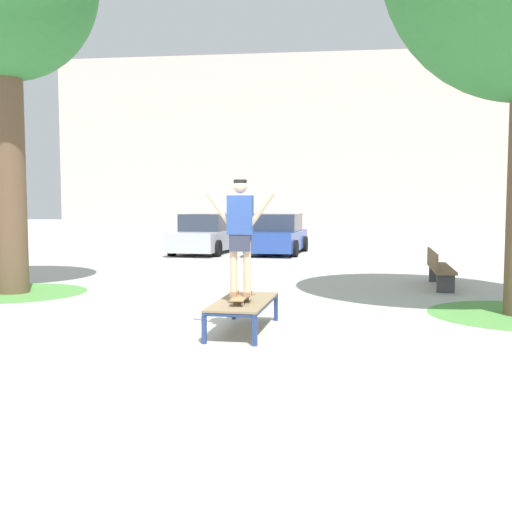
{
  "coord_description": "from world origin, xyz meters",
  "views": [
    {
      "loc": [
        2.13,
        -9.18,
        1.91
      ],
      "look_at": [
        0.78,
        1.41,
        1.0
      ],
      "focal_mm": 43.85,
      "sensor_mm": 36.0,
      "label": 1
    }
  ],
  "objects_px": {
    "car_silver": "(206,235)",
    "car_blue": "(278,235)",
    "skater": "(240,229)",
    "skateboard": "(240,298)",
    "park_bench": "(439,267)",
    "skate_box": "(243,304)"
  },
  "relations": [
    {
      "from": "skater",
      "to": "car_blue",
      "type": "bearing_deg",
      "value": 93.16
    },
    {
      "from": "car_silver",
      "to": "car_blue",
      "type": "relative_size",
      "value": 1.0
    },
    {
      "from": "skateboard",
      "to": "park_bench",
      "type": "height_order",
      "value": "park_bench"
    },
    {
      "from": "skater",
      "to": "car_silver",
      "type": "bearing_deg",
      "value": 103.83
    },
    {
      "from": "car_silver",
      "to": "skateboard",
      "type": "bearing_deg",
      "value": -76.17
    },
    {
      "from": "skater",
      "to": "car_silver",
      "type": "relative_size",
      "value": 0.39
    },
    {
      "from": "skater",
      "to": "car_silver",
      "type": "height_order",
      "value": "skater"
    },
    {
      "from": "car_silver",
      "to": "park_bench",
      "type": "distance_m",
      "value": 11.25
    },
    {
      "from": "skateboard",
      "to": "skater",
      "type": "distance_m",
      "value": 0.99
    },
    {
      "from": "skater",
      "to": "car_blue",
      "type": "height_order",
      "value": "skater"
    },
    {
      "from": "park_bench",
      "to": "skater",
      "type": "bearing_deg",
      "value": -123.24
    },
    {
      "from": "car_silver",
      "to": "car_blue",
      "type": "height_order",
      "value": "same"
    },
    {
      "from": "skater",
      "to": "car_silver",
      "type": "xyz_separation_m",
      "value": [
        -3.51,
        14.27,
        -0.84
      ]
    },
    {
      "from": "skateboard",
      "to": "car_blue",
      "type": "height_order",
      "value": "car_blue"
    },
    {
      "from": "skateboard",
      "to": "car_silver",
      "type": "distance_m",
      "value": 14.7
    },
    {
      "from": "skate_box",
      "to": "car_silver",
      "type": "distance_m",
      "value": 14.51
    },
    {
      "from": "skater",
      "to": "park_bench",
      "type": "xyz_separation_m",
      "value": [
        3.7,
        5.65,
        -1.08
      ]
    },
    {
      "from": "skate_box",
      "to": "car_silver",
      "type": "xyz_separation_m",
      "value": [
        -3.52,
        14.07,
        0.28
      ]
    },
    {
      "from": "skate_box",
      "to": "skater",
      "type": "xyz_separation_m",
      "value": [
        -0.01,
        -0.2,
        1.12
      ]
    },
    {
      "from": "car_blue",
      "to": "park_bench",
      "type": "xyz_separation_m",
      "value": [
        4.5,
        -8.88,
        -0.24
      ]
    },
    {
      "from": "park_bench",
      "to": "skateboard",
      "type": "bearing_deg",
      "value": -123.24
    },
    {
      "from": "car_silver",
      "to": "car_blue",
      "type": "bearing_deg",
      "value": 5.29
    }
  ]
}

